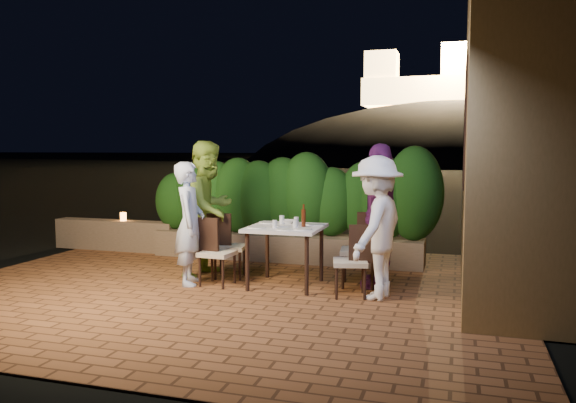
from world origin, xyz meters
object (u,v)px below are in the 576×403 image
at_px(chair_left_front, 217,252).
at_px(diner_purple, 380,216).
at_px(bowl, 288,222).
at_px(parapet_lamp, 123,217).
at_px(chair_right_back, 358,249).
at_px(diner_green, 209,209).
at_px(beer_bottle, 304,215).
at_px(diner_white, 377,227).
at_px(dining_table, 286,256).
at_px(chair_left_back, 230,246).
at_px(chair_right_front, 350,261).
at_px(diner_blue, 190,223).

bearing_deg(chair_left_front, diner_purple, 18.64).
distance_m(bowl, parapet_lamp, 3.53).
height_order(chair_right_back, parapet_lamp, chair_right_back).
distance_m(bowl, diner_green, 1.11).
bearing_deg(beer_bottle, parapet_lamp, 156.96).
relative_size(chair_right_back, diner_white, 0.57).
bearing_deg(parapet_lamp, beer_bottle, -23.04).
distance_m(dining_table, chair_left_back, 0.87).
relative_size(chair_left_front, parapet_lamp, 6.04).
bearing_deg(diner_green, chair_left_back, -88.29).
bearing_deg(chair_right_back, chair_left_front, 7.73).
height_order(diner_white, parapet_lamp, diner_white).
relative_size(dining_table, chair_right_front, 1.07).
xyz_separation_m(diner_purple, parapet_lamp, (-4.47, 1.25, -0.32)).
bearing_deg(beer_bottle, diner_blue, -167.85).
bearing_deg(chair_right_front, beer_bottle, -38.00).
height_order(chair_right_front, diner_white, diner_white).
bearing_deg(chair_right_back, diner_blue, 6.39).
relative_size(chair_left_front, diner_green, 0.47).
xyz_separation_m(bowl, diner_blue, (-1.12, -0.54, 0.00)).
bearing_deg(parapet_lamp, chair_left_back, -28.14).
distance_m(chair_right_front, parapet_lamp, 4.58).
distance_m(diner_blue, diner_green, 0.56).
distance_m(chair_left_front, diner_white, 2.03).
bearing_deg(chair_left_front, bowl, 36.37).
bearing_deg(beer_bottle, diner_green, 170.06).
xyz_separation_m(chair_left_back, diner_green, (-0.32, 0.07, 0.48)).
distance_m(bowl, diner_blue, 1.24).
height_order(dining_table, diner_blue, diner_blue).
xyz_separation_m(beer_bottle, chair_left_back, (-1.06, 0.18, -0.46)).
bearing_deg(diner_blue, parapet_lamp, 31.48).
bearing_deg(dining_table, beer_bottle, 10.43).
xyz_separation_m(chair_right_back, diner_blue, (-2.05, -0.51, 0.31)).
distance_m(chair_right_back, diner_purple, 0.50).
bearing_deg(chair_left_front, diner_green, 127.69).
height_order(bowl, chair_right_back, chair_right_back).
distance_m(beer_bottle, parapet_lamp, 3.89).
distance_m(dining_table, diner_purple, 1.27).
bearing_deg(parapet_lamp, diner_green, -30.31).
bearing_deg(beer_bottle, bowl, 139.93).
bearing_deg(diner_white, beer_bottle, -94.20).
height_order(dining_table, diner_green, diner_green).
distance_m(beer_bottle, diner_white, 0.98).
height_order(chair_right_back, diner_white, diner_white).
xyz_separation_m(diner_blue, parapet_lamp, (-2.16, 1.82, -0.20)).
xyz_separation_m(diner_white, parapet_lamp, (-4.50, 1.80, -0.25)).
relative_size(diner_green, diner_purple, 1.02).
bearing_deg(chair_right_back, chair_right_front, 81.74).
height_order(beer_bottle, diner_green, diner_green).
bearing_deg(diner_blue, beer_bottle, -96.31).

